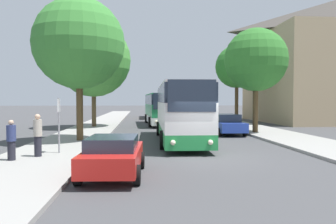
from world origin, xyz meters
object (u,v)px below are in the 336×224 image
(parked_car_left_curb, at_px, (113,155))
(parked_car_right_near, at_px, (227,124))
(bus_middle, at_px, (160,108))
(pedestrian_walking_back, at_px, (38,135))
(tree_right_near, at_px, (237,67))
(bus_stop_sign, at_px, (59,119))
(tree_left_far, at_px, (79,44))
(tree_right_mid, at_px, (256,60))
(bus_front, at_px, (180,111))
(tree_left_near, at_px, (94,60))
(bus_rear, at_px, (156,105))
(parked_car_right_far, at_px, (199,116))
(pedestrian_waiting_near, at_px, (11,140))

(parked_car_left_curb, relative_size, parked_car_right_near, 0.92)
(bus_middle, distance_m, pedestrian_walking_back, 20.91)
(tree_right_near, bearing_deg, bus_stop_sign, -124.87)
(bus_middle, bearing_deg, parked_car_left_curb, -99.64)
(tree_left_far, bearing_deg, tree_right_mid, 17.94)
(bus_front, height_order, parked_car_right_near, bus_front)
(bus_middle, height_order, tree_left_near, tree_left_near)
(tree_right_mid, bearing_deg, bus_middle, 122.94)
(tree_left_far, distance_m, tree_right_near, 21.65)
(bus_rear, xyz_separation_m, parked_car_right_near, (4.10, -23.83, -1.04))
(bus_front, bearing_deg, bus_middle, 92.97)
(parked_car_right_near, relative_size, parked_car_right_far, 1.05)
(parked_car_left_curb, height_order, tree_right_near, tree_right_near)
(bus_middle, height_order, parked_car_left_curb, bus_middle)
(bus_front, bearing_deg, parked_car_left_curb, -108.50)
(parked_car_left_curb, relative_size, tree_left_near, 0.42)
(pedestrian_walking_back, xyz_separation_m, tree_right_near, (15.22, 21.80, 5.26))
(parked_car_right_far, distance_m, tree_right_near, 6.99)
(tree_right_mid, bearing_deg, bus_stop_sign, -144.62)
(tree_right_mid, bearing_deg, bus_front, -148.67)
(bus_stop_sign, xyz_separation_m, tree_left_far, (0.07, 4.81, 4.23))
(bus_stop_sign, relative_size, tree_right_mid, 0.32)
(pedestrian_walking_back, bearing_deg, tree_right_mid, 39.98)
(pedestrian_waiting_near, distance_m, tree_left_far, 8.37)
(parked_car_right_far, distance_m, pedestrian_waiting_near, 25.82)
(bus_middle, xyz_separation_m, bus_stop_sign, (-5.80, -18.96, -0.02))
(bus_rear, relative_size, tree_left_far, 1.27)
(bus_stop_sign, distance_m, pedestrian_waiting_near, 2.39)
(parked_car_right_far, bearing_deg, bus_front, 76.28)
(tree_right_near, xyz_separation_m, tree_right_mid, (-2.17, -12.10, -0.75))
(parked_car_left_curb, distance_m, parked_car_right_far, 26.58)
(parked_car_right_far, xyz_separation_m, tree_left_far, (-10.21, -16.45, 5.12))
(pedestrian_waiting_near, distance_m, tree_left_near, 17.88)
(bus_middle, xyz_separation_m, pedestrian_walking_back, (-6.47, -19.87, -0.66))
(bus_middle, bearing_deg, tree_left_far, -114.33)
(bus_rear, bearing_deg, parked_car_right_far, -69.16)
(tree_left_near, bearing_deg, pedestrian_walking_back, -90.40)
(bus_rear, xyz_separation_m, parked_car_left_curb, (-3.26, -36.74, -1.11))
(bus_front, xyz_separation_m, tree_left_far, (-6.10, -0.20, 4.07))
(bus_front, xyz_separation_m, parked_car_right_far, (4.11, 16.25, -1.04))
(bus_rear, xyz_separation_m, pedestrian_walking_back, (-6.72, -33.41, -0.76))
(bus_middle, relative_size, tree_left_near, 1.12)
(bus_middle, xyz_separation_m, parked_car_left_curb, (-3.00, -23.20, -1.01))
(parked_car_left_curb, relative_size, tree_right_mid, 0.52)
(parked_car_right_far, relative_size, tree_left_far, 0.49)
(parked_car_right_near, height_order, tree_right_mid, tree_right_mid)
(parked_car_right_far, relative_size, tree_left_near, 0.44)
(bus_middle, relative_size, parked_car_right_far, 2.54)
(bus_rear, height_order, tree_left_near, tree_left_near)
(tree_left_far, bearing_deg, parked_car_right_near, 20.94)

